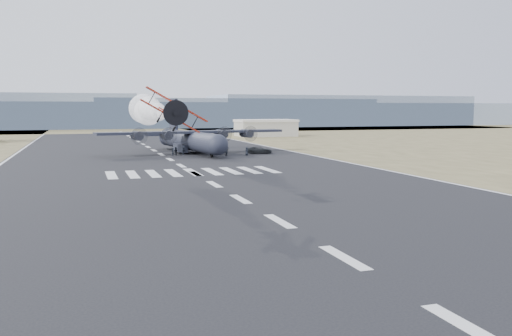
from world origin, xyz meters
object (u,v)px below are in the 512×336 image
hangar_right (266,128)px  crew_g (173,152)px  support_vehicle (259,150)px  transport_aircraft (190,139)px  crew_d (227,149)px  crew_h (221,150)px  aerobatic_biplane (172,112)px  crew_f (176,151)px  crew_e (247,151)px  crew_a (223,150)px  crew_b (226,152)px  crew_c (184,151)px

hangar_right → crew_g: size_ratio=11.86×
support_vehicle → crew_g: (-18.76, -0.37, 0.11)m
transport_aircraft → crew_g: transport_aircraft is taller
crew_d → crew_h: (-1.94, -2.21, 0.02)m
support_vehicle → crew_d: (-6.43, 3.02, 0.16)m
aerobatic_biplane → crew_f: bearing=80.8°
support_vehicle → crew_f: 17.83m
crew_e → crew_g: size_ratio=0.97×
aerobatic_biplane → crew_f: aerobatic_biplane is taller
hangar_right → transport_aircraft: size_ratio=0.49×
crew_a → crew_h: 1.54m
crew_b → hangar_right: bearing=-149.8°
hangar_right → crew_b: size_ratio=12.80×
crew_a → crew_f: size_ratio=1.00×
hangar_right → support_vehicle: size_ratio=3.77×
crew_d → crew_f: bearing=-139.0°
crew_c → hangar_right: bearing=10.9°
support_vehicle → crew_c: 16.26m
crew_a → crew_e: 6.22m
crew_d → crew_h: 2.94m
crew_g → crew_a: bearing=128.9°
crew_b → aerobatic_biplane: bearing=35.5°
transport_aircraft → crew_g: 8.82m
crew_f → crew_h: 9.42m
crew_a → crew_d: bearing=-132.9°
aerobatic_biplane → crew_b: bearing=71.1°
aerobatic_biplane → support_vehicle: size_ratio=1.05×
hangar_right → crew_a: (-33.07, -68.52, -2.17)m
crew_f → crew_g: size_ratio=0.97×
support_vehicle → crew_a: (-7.48, 2.06, 0.08)m
crew_d → crew_h: crew_h is taller
transport_aircraft → support_vehicle: (13.75, -6.54, -2.33)m
crew_g → crew_h: size_ratio=0.93×
crew_a → crew_c: size_ratio=0.91×
aerobatic_biplane → crew_c: size_ratio=3.13×
transport_aircraft → crew_g: bearing=-134.8°
support_vehicle → crew_f: bearing=98.6°
aerobatic_biplane → crew_g: (9.49, 59.17, -8.42)m
support_vehicle → crew_e: size_ratio=3.24×
crew_h → support_vehicle: bearing=-172.1°
aerobatic_biplane → crew_b: size_ratio=3.57×
hangar_right → crew_c: 80.92m
transport_aircraft → aerobatic_biplane: bearing=-111.2°
crew_d → crew_f: 11.34m
support_vehicle → crew_f: (-17.72, 1.95, 0.08)m
crew_f → crew_c: bearing=108.0°
aerobatic_biplane → crew_h: (19.88, 60.35, -8.36)m
transport_aircraft → support_vehicle: bearing=-34.3°
crew_f → crew_h: size_ratio=0.90×
transport_aircraft → crew_g: (-5.01, -6.91, -2.22)m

